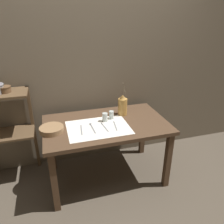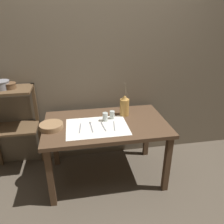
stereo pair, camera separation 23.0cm
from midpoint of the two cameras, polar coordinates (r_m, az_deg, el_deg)
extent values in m
plane|color=brown|center=(2.74, -3.93, -16.27)|extent=(12.00, 12.00, 0.00)
cube|color=#6B5E4C|center=(2.65, -7.18, 11.46)|extent=(7.00, 0.06, 2.40)
cube|color=#4C3523|center=(2.35, -4.40, -3.37)|extent=(1.31, 0.79, 0.04)
cube|color=#4C3523|center=(2.24, -17.84, -17.26)|extent=(0.06, 0.06, 0.67)
cube|color=#4C3523|center=(2.45, 11.72, -12.37)|extent=(0.06, 0.06, 0.67)
cube|color=#4C3523|center=(2.79, -17.88, -8.22)|extent=(0.06, 0.06, 0.67)
cube|color=#4C3523|center=(2.96, 5.75, -5.01)|extent=(0.06, 0.06, 0.67)
cube|color=brown|center=(2.70, -27.91, -5.22)|extent=(0.56, 0.33, 0.02)
cube|color=brown|center=(2.80, -22.03, -4.17)|extent=(0.04, 0.04, 1.06)
cube|color=white|center=(2.26, -6.54, -4.11)|extent=(0.63, 0.46, 0.00)
cylinder|color=#B7843D|center=(2.49, 0.14, 1.30)|extent=(0.10, 0.10, 0.19)
cone|color=#B7843D|center=(2.44, 0.14, 3.92)|extent=(0.08, 0.08, 0.05)
cylinder|color=brown|center=(2.39, 0.28, 6.00)|extent=(0.01, 0.02, 0.15)
cylinder|color=brown|center=(2.40, 0.45, 5.93)|extent=(0.02, 0.03, 0.14)
cylinder|color=brown|center=(2.42, 0.34, 6.04)|extent=(0.03, 0.01, 0.14)
cylinder|color=brown|center=(2.40, 0.44, 6.05)|extent=(0.04, 0.01, 0.15)
cylinder|color=#8E6B47|center=(2.27, -18.34, -4.39)|extent=(0.24, 0.24, 0.05)
cylinder|color=#B7C1BC|center=(2.35, -4.76, -1.43)|extent=(0.06, 0.06, 0.09)
cylinder|color=#B7C1BC|center=(2.41, -2.90, -0.82)|extent=(0.05, 0.05, 0.09)
cube|color=gray|center=(2.23, -10.94, -4.67)|extent=(0.03, 0.20, 0.00)
cube|color=gray|center=(2.24, -7.98, -4.36)|extent=(0.02, 0.20, 0.00)
sphere|color=gray|center=(2.32, -8.49, -3.15)|extent=(0.02, 0.02, 0.02)
cube|color=gray|center=(2.25, -4.89, -3.98)|extent=(0.03, 0.20, 0.00)
cube|color=gray|center=(2.27, -2.07, -3.64)|extent=(0.04, 0.20, 0.00)
cylinder|color=brown|center=(2.49, -28.67, 5.16)|extent=(0.12, 0.12, 0.06)
cylinder|color=brown|center=(2.49, -28.80, 5.76)|extent=(0.12, 0.12, 0.01)
camera|label=1|loc=(0.12, -92.86, -1.30)|focal=35.00mm
camera|label=2|loc=(0.12, 87.14, 1.30)|focal=35.00mm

